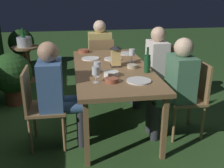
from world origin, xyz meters
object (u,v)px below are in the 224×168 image
at_px(person_in_green, 175,84).
at_px(plate_a, 125,53).
at_px(person_in_mustard, 100,50).
at_px(wine_glass_b, 97,66).
at_px(green_bottle_on_table, 147,63).
at_px(bowl_olives, 111,74).
at_px(person_in_blue, 57,90).
at_px(plate_c, 91,58).
at_px(chair_head_far, 101,61).
at_px(potted_plant_corner, 21,44).
at_px(plate_d, 113,59).
at_px(chair_side_right_a, 40,104).
at_px(chair_side_left_a, 190,95).
at_px(lantern_centerpiece, 116,55).
at_px(chair_side_left_b, 165,73).
at_px(wine_glass_a, 132,53).
at_px(ice_bucket, 24,41).
at_px(dining_table, 112,71).
at_px(bowl_bread, 132,66).
at_px(bowl_salad, 112,80).
at_px(wine_glass_c, 96,72).
at_px(plate_b, 139,81).
at_px(person_in_cream, 152,63).
at_px(potted_plant_by_hedge, 12,75).
at_px(bowl_dip, 84,51).

bearing_deg(person_in_green, plate_a, 17.80).
height_order(person_in_mustard, wine_glass_b, person_in_mustard).
bearing_deg(plate_a, green_bottle_on_table, -176.12).
bearing_deg(bowl_olives, person_in_mustard, -2.08).
relative_size(person_in_blue, plate_c, 4.84).
xyz_separation_m(chair_head_far, plate_a, (-0.55, -0.30, 0.26)).
bearing_deg(potted_plant_corner, plate_d, -147.37).
height_order(chair_side_right_a, chair_side_left_a, same).
distance_m(lantern_centerpiece, plate_a, 0.68).
bearing_deg(chair_side_left_b, plate_c, 89.85).
bearing_deg(plate_c, wine_glass_a, -112.77).
bearing_deg(plate_c, green_bottle_on_table, -139.97).
bearing_deg(person_in_mustard, green_bottle_on_table, -167.78).
bearing_deg(ice_bucket, dining_table, -144.36).
relative_size(chair_side_left_a, wine_glass_b, 5.15).
bearing_deg(bowl_bread, bowl_salad, 145.50).
distance_m(lantern_centerpiece, bowl_salad, 0.61).
height_order(person_in_green, wine_glass_c, person_in_green).
height_order(person_in_mustard, plate_b, person_in_mustard).
height_order(person_in_blue, wine_glass_a, person_in_blue).
relative_size(person_in_blue, chair_side_left_b, 1.32).
xyz_separation_m(green_bottle_on_table, bowl_bread, (0.19, 0.13, -0.09)).
height_order(lantern_centerpiece, green_bottle_on_table, green_bottle_on_table).
distance_m(green_bottle_on_table, bowl_salad, 0.53).
height_order(person_in_cream, plate_c, person_in_cream).
distance_m(wine_glass_b, potted_plant_corner, 3.54).
xyz_separation_m(wine_glass_b, ice_bucket, (2.17, 1.09, -0.10)).
distance_m(lantern_centerpiece, wine_glass_a, 0.31).
height_order(wine_glass_a, plate_c, wine_glass_a).
bearing_deg(potted_plant_corner, wine_glass_a, -145.50).
xyz_separation_m(person_in_mustard, chair_side_left_b, (-0.97, -0.84, -0.15)).
distance_m(chair_side_right_a, wine_glass_b, 0.73).
relative_size(plate_a, bowl_bread, 1.77).
height_order(person_in_cream, wine_glass_c, person_in_cream).
bearing_deg(dining_table, chair_side_right_a, 117.08).
distance_m(plate_c, potted_plant_by_hedge, 1.21).
distance_m(plate_b, bowl_olives, 0.34).
bearing_deg(potted_plant_by_hedge, lantern_centerpiece, -117.70).
relative_size(wine_glass_b, ice_bucket, 0.49).
relative_size(chair_side_left_a, plate_c, 3.66).
bearing_deg(chair_head_far, wine_glass_b, 172.14).
distance_m(wine_glass_c, plate_d, 0.96).
distance_m(green_bottle_on_table, potted_plant_corner, 3.73).
bearing_deg(plate_b, plate_d, 7.45).
distance_m(bowl_bread, bowl_salad, 0.57).
bearing_deg(bowl_olives, green_bottle_on_table, -80.03).
xyz_separation_m(dining_table, bowl_dip, (0.84, 0.30, 0.08)).
relative_size(bowl_salad, ice_bucket, 0.41).
bearing_deg(plate_d, lantern_centerpiece, 176.56).
relative_size(green_bottle_on_table, plate_b, 1.13).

